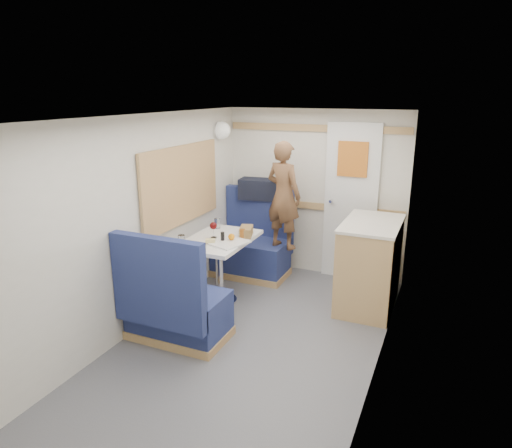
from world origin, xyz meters
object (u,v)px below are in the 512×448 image
at_px(bench_far, 253,251).
at_px(pepper_grinder, 223,237).
at_px(tumbler_mid, 217,223).
at_px(cheese_block, 210,241).
at_px(tray, 230,243).
at_px(tumbler_left, 182,241).
at_px(bread_loaf, 246,231).
at_px(dome_light, 222,130).
at_px(galley_counter, 369,264).
at_px(person, 284,195).
at_px(wine_glass, 213,226).
at_px(bench_near, 175,310).
at_px(dinette_table, 219,252).
at_px(orange_fruit, 231,237).
at_px(beer_glass, 242,234).
at_px(duffel_bag, 261,189).

height_order(bench_far, pepper_grinder, bench_far).
bearing_deg(tumbler_mid, pepper_grinder, -55.48).
bearing_deg(cheese_block, tumbler_mid, 110.97).
distance_m(tray, tumbler_left, 0.48).
distance_m(tumbler_mid, pepper_grinder, 0.50).
bearing_deg(bread_loaf, dome_light, 133.02).
bearing_deg(cheese_block, galley_counter, 27.08).
bearing_deg(tray, bread_loaf, 83.41).
relative_size(tray, bread_loaf, 1.52).
distance_m(person, pepper_grinder, 0.95).
distance_m(tumbler_left, pepper_grinder, 0.42).
bearing_deg(wine_glass, tray, -24.64).
bearing_deg(bench_near, dome_light, 102.82).
bearing_deg(dinette_table, dome_light, 114.65).
height_order(bench_far, tray, bench_far).
bearing_deg(cheese_block, bench_near, -90.75).
distance_m(cheese_block, pepper_grinder, 0.14).
bearing_deg(bench_far, bench_near, -90.00).
bearing_deg(dome_light, bench_far, 2.12).
xyz_separation_m(bench_near, wine_glass, (-0.06, 0.86, 0.54)).
distance_m(person, tumbler_left, 1.33).
xyz_separation_m(bench_near, pepper_grinder, (0.09, 0.77, 0.47)).
distance_m(wine_glass, tumbler_left, 0.41).
bearing_deg(person, bench_far, 2.58).
height_order(galley_counter, bread_loaf, galley_counter).
relative_size(orange_fruit, tumbler_left, 0.58).
bearing_deg(person, bench_near, 92.73).
height_order(dinette_table, dome_light, dome_light).
bearing_deg(pepper_grinder, beer_glass, 54.95).
bearing_deg(bread_loaf, dinette_table, -139.66).
bearing_deg(tumbler_left, dome_light, 98.25).
bearing_deg(orange_fruit, bread_loaf, 77.42).
height_order(tray, bread_loaf, bread_loaf).
bearing_deg(orange_fruit, bench_far, 100.65).
bearing_deg(duffel_bag, dome_light, -152.38).
distance_m(bench_far, cheese_block, 1.15).
bearing_deg(dinette_table, bench_far, 90.00).
relative_size(dome_light, bread_loaf, 0.87).
height_order(wine_glass, tumbler_left, wine_glass).
xyz_separation_m(dome_light, person, (0.83, -0.10, -0.69)).
distance_m(orange_fruit, tumbler_left, 0.50).
xyz_separation_m(bench_far, cheese_block, (0.01, -1.06, 0.45)).
relative_size(bench_far, beer_glass, 10.85).
relative_size(duffel_bag, orange_fruit, 7.79).
bearing_deg(bench_near, bench_far, 90.00).
relative_size(dinette_table, tumbler_mid, 8.28).
distance_m(wine_glass, beer_glass, 0.31).
relative_size(orange_fruit, tumbler_mid, 0.60).
bearing_deg(duffel_bag, tray, -88.37).
distance_m(galley_counter, tumbler_mid, 1.70).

